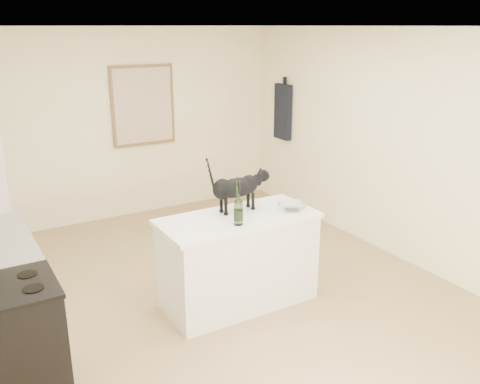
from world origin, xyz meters
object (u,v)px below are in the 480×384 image
stove (18,346)px  wine_bottle (238,204)px  glass_bowl (292,207)px  black_cat (236,190)px

stove → wine_bottle: wine_bottle is taller
stove → glass_bowl: size_ratio=3.32×
wine_bottle → glass_bowl: wine_bottle is taller
wine_bottle → stove: bearing=-173.5°
stove → glass_bowl: bearing=6.4°
black_cat → wine_bottle: bearing=-117.3°
glass_bowl → stove: bearing=-173.6°
wine_bottle → black_cat: bearing=62.6°
black_cat → wine_bottle: size_ratio=1.55×
stove → wine_bottle: (1.95, 0.22, 0.64)m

